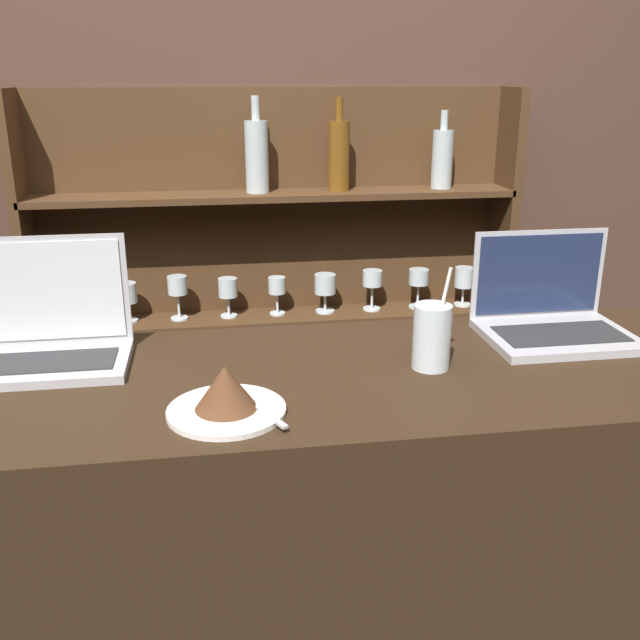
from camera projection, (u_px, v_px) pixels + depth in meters
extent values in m
cube|color=black|center=(284.00, 601.00, 1.57)|extent=(2.06, 0.58, 1.08)
cube|color=#4C3328|center=(244.00, 169.00, 2.30)|extent=(7.00, 0.06, 2.70)
cube|color=#472D19|center=(40.00, 353.00, 2.26)|extent=(0.03, 0.18, 1.60)
cube|color=#472D19|center=(495.00, 328.00, 2.48)|extent=(0.03, 0.18, 1.60)
cube|color=#472D19|center=(276.00, 332.00, 2.45)|extent=(1.55, 0.02, 1.60)
cube|color=#472D19|center=(280.00, 426.00, 2.48)|extent=(1.51, 0.18, 0.02)
cube|color=#472D19|center=(278.00, 317.00, 2.35)|extent=(1.51, 0.18, 0.02)
cube|color=#472D19|center=(275.00, 195.00, 2.22)|extent=(1.51, 0.18, 0.02)
cylinder|color=silver|center=(78.00, 323.00, 2.25)|extent=(0.05, 0.05, 0.01)
cylinder|color=silver|center=(76.00, 311.00, 2.24)|extent=(0.01, 0.01, 0.08)
cylinder|color=silver|center=(74.00, 290.00, 2.22)|extent=(0.06, 0.06, 0.06)
cylinder|color=silver|center=(129.00, 321.00, 2.27)|extent=(0.06, 0.06, 0.01)
cylinder|color=silver|center=(128.00, 311.00, 2.26)|extent=(0.01, 0.01, 0.06)
cylinder|color=silver|center=(126.00, 293.00, 2.24)|extent=(0.06, 0.06, 0.06)
cylinder|color=silver|center=(180.00, 318.00, 2.30)|extent=(0.06, 0.06, 0.01)
cylinder|color=silver|center=(179.00, 306.00, 2.28)|extent=(0.01, 0.01, 0.08)
cylinder|color=silver|center=(177.00, 285.00, 2.26)|extent=(0.06, 0.06, 0.06)
cylinder|color=silver|center=(229.00, 316.00, 2.32)|extent=(0.06, 0.06, 0.01)
cylinder|color=silver|center=(229.00, 306.00, 2.31)|extent=(0.01, 0.01, 0.06)
cylinder|color=silver|center=(228.00, 287.00, 2.29)|extent=(0.06, 0.06, 0.06)
cylinder|color=silver|center=(277.00, 313.00, 2.34)|extent=(0.05, 0.05, 0.01)
cylinder|color=silver|center=(277.00, 303.00, 2.33)|extent=(0.01, 0.01, 0.07)
cylinder|color=silver|center=(277.00, 285.00, 2.31)|extent=(0.06, 0.06, 0.05)
cylinder|color=silver|center=(325.00, 311.00, 2.37)|extent=(0.06, 0.06, 0.01)
cylinder|color=silver|center=(325.00, 302.00, 2.36)|extent=(0.01, 0.01, 0.06)
cylinder|color=silver|center=(325.00, 284.00, 2.34)|extent=(0.07, 0.07, 0.06)
cylinder|color=silver|center=(372.00, 309.00, 2.39)|extent=(0.06, 0.06, 0.01)
cylinder|color=silver|center=(372.00, 297.00, 2.38)|extent=(0.01, 0.01, 0.08)
cylinder|color=silver|center=(372.00, 278.00, 2.36)|extent=(0.06, 0.06, 0.05)
cylinder|color=silver|center=(417.00, 306.00, 2.41)|extent=(0.06, 0.06, 0.01)
cylinder|color=silver|center=(418.00, 295.00, 2.40)|extent=(0.01, 0.01, 0.08)
cylinder|color=silver|center=(419.00, 277.00, 2.38)|extent=(0.07, 0.07, 0.05)
cylinder|color=silver|center=(462.00, 304.00, 2.44)|extent=(0.06, 0.06, 0.01)
cylinder|color=silver|center=(463.00, 295.00, 2.43)|extent=(0.01, 0.01, 0.06)
cylinder|color=silver|center=(464.00, 277.00, 2.41)|extent=(0.06, 0.06, 0.07)
cylinder|color=#B2C1C6|center=(442.00, 159.00, 2.26)|extent=(0.07, 0.07, 0.18)
cylinder|color=#B2C1C6|center=(444.00, 120.00, 2.22)|extent=(0.02, 0.02, 0.06)
cylinder|color=#B2C1C6|center=(257.00, 157.00, 2.17)|extent=(0.07, 0.07, 0.22)
cylinder|color=#B2C1C6|center=(255.00, 108.00, 2.13)|extent=(0.02, 0.02, 0.07)
cylinder|color=brown|center=(339.00, 156.00, 2.21)|extent=(0.07, 0.07, 0.21)
cylinder|color=brown|center=(339.00, 109.00, 2.16)|extent=(0.02, 0.02, 0.07)
cube|color=#ADADB2|center=(45.00, 365.00, 1.42)|extent=(0.33, 0.21, 0.02)
cube|color=#28282B|center=(43.00, 362.00, 1.41)|extent=(0.28, 0.11, 0.00)
cube|color=#ADADB2|center=(48.00, 291.00, 1.47)|extent=(0.33, 0.00, 0.23)
cube|color=silver|center=(48.00, 291.00, 1.47)|extent=(0.30, 0.01, 0.21)
cube|color=#ADADB2|center=(557.00, 336.00, 1.57)|extent=(0.32, 0.24, 0.02)
cube|color=#28282B|center=(561.00, 334.00, 1.56)|extent=(0.27, 0.13, 0.00)
cube|color=#ADADB2|center=(538.00, 273.00, 1.65)|extent=(0.32, 0.00, 0.20)
cube|color=#1E2847|center=(539.00, 274.00, 1.65)|extent=(0.29, 0.01, 0.18)
cylinder|color=white|center=(227.00, 411.00, 1.23)|extent=(0.21, 0.21, 0.01)
cone|color=#51301C|center=(225.00, 387.00, 1.22)|extent=(0.11, 0.11, 0.08)
cube|color=#B7B7BC|center=(260.00, 408.00, 1.22)|extent=(0.08, 0.16, 0.00)
cylinder|color=silver|center=(432.00, 337.00, 1.41)|extent=(0.08, 0.08, 0.13)
cylinder|color=white|center=(439.00, 318.00, 1.40)|extent=(0.04, 0.01, 0.20)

